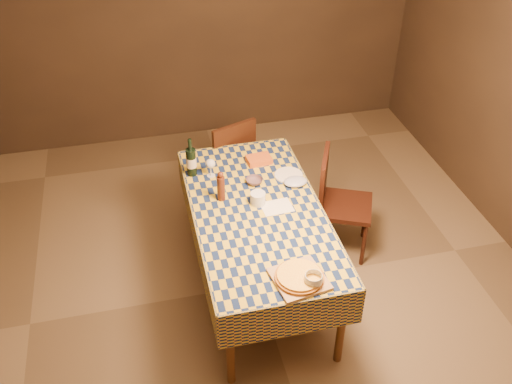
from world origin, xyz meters
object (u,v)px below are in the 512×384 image
pizza (299,276)px  chair_far (228,159)px  dining_table (258,218)px  cutting_board (299,279)px  bowl (254,181)px  white_plate (289,175)px  wine_bottle (191,161)px  chair_right (336,198)px

pizza → chair_far: chair_far is taller
dining_table → pizza: (0.09, -0.74, 0.11)m
cutting_board → pizza: bearing=180.0°
bowl → white_plate: 0.29m
wine_bottle → chair_right: 1.22m
cutting_board → bowl: (-0.04, 1.07, 0.01)m
chair_far → pizza: bearing=-86.8°
bowl → chair_far: 0.80m
pizza → bowl: (-0.04, 1.07, -0.01)m
white_plate → pizza: bearing=-102.6°
bowl → wine_bottle: wine_bottle is taller
bowl → white_plate: bearing=6.5°
wine_bottle → chair_right: bearing=-12.9°
dining_table → chair_right: 0.82m
pizza → white_plate: size_ratio=1.83×
dining_table → bowl: size_ratio=14.29×
cutting_board → white_plate: cutting_board is taller
dining_table → cutting_board: cutting_board is taller
dining_table → chair_right: size_ratio=1.98×
pizza → bowl: pizza is taller
pizza → wine_bottle: 1.40m
wine_bottle → white_plate: size_ratio=1.44×
bowl → chair_right: size_ratio=0.14×
bowl → chair_far: size_ratio=0.14×
cutting_board → pizza: 0.02m
cutting_board → chair_right: size_ratio=0.34×
dining_table → bowl: bearing=80.9°
dining_table → white_plate: size_ratio=8.27×
pizza → chair_right: chair_right is taller
cutting_board → wine_bottle: bearing=110.5°
bowl → wine_bottle: 0.52m
wine_bottle → chair_far: (0.38, 0.52, -0.37)m
white_plate → dining_table: bearing=-132.8°
white_plate → chair_right: chair_right is taller
cutting_board → chair_right: 1.26m
dining_table → pizza: pizza is taller
cutting_board → pizza: (-0.00, 0.00, 0.02)m
cutting_board → wine_bottle: 1.40m
chair_far → wine_bottle: bearing=-126.7°
chair_right → cutting_board: bearing=-121.6°
wine_bottle → chair_right: (1.13, -0.26, -0.37)m
pizza → white_plate: pizza is taller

